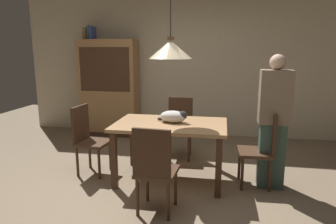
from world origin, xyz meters
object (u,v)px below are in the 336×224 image
(pendant_lamp, at_px, (171,49))
(chair_right_side, at_px, (262,146))
(chair_left_side, at_px, (88,137))
(hutch_bookcase, at_px, (110,90))
(book_green_slim, at_px, (90,32))
(book_blue_wide, at_px, (92,33))
(chair_far_back, at_px, (180,125))
(cat_sleeping, at_px, (174,117))
(chair_near_front, at_px, (155,167))
(dining_table, at_px, (170,131))
(person_standing, at_px, (273,123))
(book_brown_thick, at_px, (87,34))

(pendant_lamp, bearing_deg, chair_right_side, 0.21)
(chair_left_side, relative_size, hutch_bookcase, 0.50)
(book_green_slim, bearing_deg, book_blue_wide, 0.00)
(chair_far_back, relative_size, cat_sleeping, 2.35)
(chair_right_side, xyz_separation_m, hutch_bookcase, (-2.67, 1.92, 0.38))
(chair_left_side, bearing_deg, pendant_lamp, -0.36)
(cat_sleeping, relative_size, pendant_lamp, 0.30)
(book_green_slim, bearing_deg, hutch_bookcase, -0.24)
(chair_near_front, height_order, hutch_bookcase, hutch_bookcase)
(pendant_lamp, bearing_deg, cat_sleeping, 50.93)
(dining_table, relative_size, chair_left_side, 1.51)
(pendant_lamp, xyz_separation_m, person_standing, (1.24, 0.01, -0.85))
(person_standing, bearing_deg, cat_sleeping, 178.27)
(pendant_lamp, relative_size, book_brown_thick, 5.42)
(hutch_bookcase, relative_size, person_standing, 1.15)
(book_brown_thick, distance_m, book_blue_wide, 0.12)
(chair_left_side, distance_m, book_green_slim, 2.53)
(dining_table, bearing_deg, chair_near_front, -90.38)
(pendant_lamp, bearing_deg, person_standing, 0.43)
(book_blue_wide, height_order, person_standing, book_blue_wide)
(book_green_slim, distance_m, book_blue_wide, 0.06)
(book_brown_thick, xyz_separation_m, book_blue_wide, (0.12, 0.00, 0.01))
(book_brown_thick, relative_size, book_blue_wide, 1.00)
(chair_near_front, relative_size, pendant_lamp, 0.72)
(chair_right_side, distance_m, cat_sleeping, 1.14)
(chair_left_side, height_order, book_green_slim, book_green_slim)
(chair_right_side, height_order, hutch_bookcase, hutch_bookcase)
(chair_near_front, bearing_deg, hutch_bookcase, 118.74)
(chair_near_front, bearing_deg, chair_left_side, 141.74)
(hutch_bookcase, bearing_deg, book_brown_thick, 179.79)
(hutch_bookcase, height_order, book_brown_thick, book_brown_thick)
(cat_sleeping, xyz_separation_m, book_brown_thick, (-2.00, 1.88, 1.13))
(person_standing, bearing_deg, book_blue_wide, 148.17)
(dining_table, height_order, pendant_lamp, pendant_lamp)
(pendant_lamp, bearing_deg, dining_table, -116.57)
(pendant_lamp, bearing_deg, chair_far_back, 90.19)
(pendant_lamp, distance_m, book_blue_wide, 2.68)
(chair_right_side, relative_size, chair_near_front, 1.00)
(chair_right_side, xyz_separation_m, chair_left_side, (-2.26, 0.00, 0.00))
(cat_sleeping, bearing_deg, hutch_bookcase, 130.07)
(book_green_slim, bearing_deg, person_standing, -31.36)
(book_brown_thick, bearing_deg, dining_table, -44.47)
(chair_far_back, relative_size, book_green_slim, 3.58)
(dining_table, height_order, hutch_bookcase, hutch_bookcase)
(chair_near_front, distance_m, book_brown_thick, 3.71)
(chair_left_side, height_order, person_standing, person_standing)
(chair_far_back, bearing_deg, cat_sleeping, -87.25)
(hutch_bookcase, bearing_deg, person_standing, -34.50)
(chair_near_front, bearing_deg, cat_sleeping, 87.35)
(chair_far_back, relative_size, person_standing, 0.58)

